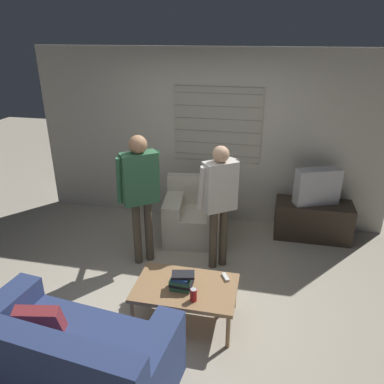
{
  "coord_description": "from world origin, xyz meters",
  "views": [
    {
      "loc": [
        0.91,
        -3.27,
        2.73
      ],
      "look_at": [
        0.06,
        0.66,
        1.0
      ],
      "focal_mm": 35.0,
      "sensor_mm": 36.0,
      "label": 1
    }
  ],
  "objects_px": {
    "book_stack": "(181,281)",
    "soda_can": "(193,295)",
    "armchair_beige": "(195,215)",
    "spare_remote": "(225,277)",
    "coffee_table": "(186,289)",
    "couch_blue": "(67,359)",
    "tv": "(317,186)",
    "person_left_standing": "(140,185)",
    "person_right_standing": "(219,194)"
  },
  "relations": [
    {
      "from": "person_left_standing",
      "to": "book_stack",
      "type": "xyz_separation_m",
      "value": [
        0.74,
        -0.97,
        -0.56
      ]
    },
    {
      "from": "tv",
      "to": "soda_can",
      "type": "distance_m",
      "value": 2.57
    },
    {
      "from": "person_left_standing",
      "to": "soda_can",
      "type": "relative_size",
      "value": 13.16
    },
    {
      "from": "tv",
      "to": "soda_can",
      "type": "relative_size",
      "value": 5.04
    },
    {
      "from": "armchair_beige",
      "to": "spare_remote",
      "type": "bearing_deg",
      "value": 104.89
    },
    {
      "from": "armchair_beige",
      "to": "person_left_standing",
      "type": "distance_m",
      "value": 1.17
    },
    {
      "from": "armchair_beige",
      "to": "soda_can",
      "type": "relative_size",
      "value": 7.43
    },
    {
      "from": "coffee_table",
      "to": "tv",
      "type": "xyz_separation_m",
      "value": [
        1.38,
        2.03,
        0.41
      ]
    },
    {
      "from": "couch_blue",
      "to": "book_stack",
      "type": "xyz_separation_m",
      "value": [
        0.71,
        0.96,
        0.17
      ]
    },
    {
      "from": "soda_can",
      "to": "armchair_beige",
      "type": "bearing_deg",
      "value": 101.18
    },
    {
      "from": "armchair_beige",
      "to": "tv",
      "type": "distance_m",
      "value": 1.73
    },
    {
      "from": "person_right_standing",
      "to": "soda_can",
      "type": "bearing_deg",
      "value": -128.2
    },
    {
      "from": "spare_remote",
      "to": "person_left_standing",
      "type": "bearing_deg",
      "value": 119.77
    },
    {
      "from": "armchair_beige",
      "to": "soda_can",
      "type": "distance_m",
      "value": 1.93
    },
    {
      "from": "coffee_table",
      "to": "spare_remote",
      "type": "bearing_deg",
      "value": 30.14
    },
    {
      "from": "couch_blue",
      "to": "spare_remote",
      "type": "distance_m",
      "value": 1.64
    },
    {
      "from": "person_left_standing",
      "to": "person_right_standing",
      "type": "height_order",
      "value": "person_left_standing"
    },
    {
      "from": "tv",
      "to": "person_left_standing",
      "type": "height_order",
      "value": "person_left_standing"
    },
    {
      "from": "book_stack",
      "to": "spare_remote",
      "type": "bearing_deg",
      "value": 31.28
    },
    {
      "from": "tv",
      "to": "armchair_beige",
      "type": "bearing_deg",
      "value": -10.16
    },
    {
      "from": "person_left_standing",
      "to": "book_stack",
      "type": "bearing_deg",
      "value": -89.96
    },
    {
      "from": "couch_blue",
      "to": "book_stack",
      "type": "relative_size",
      "value": 6.98
    },
    {
      "from": "spare_remote",
      "to": "book_stack",
      "type": "bearing_deg",
      "value": -176.37
    },
    {
      "from": "coffee_table",
      "to": "person_right_standing",
      "type": "bearing_deg",
      "value": 80.95
    },
    {
      "from": "armchair_beige",
      "to": "tv",
      "type": "relative_size",
      "value": 1.47
    },
    {
      "from": "tv",
      "to": "book_stack",
      "type": "relative_size",
      "value": 2.53
    },
    {
      "from": "person_left_standing",
      "to": "soda_can",
      "type": "distance_m",
      "value": 1.55
    },
    {
      "from": "coffee_table",
      "to": "soda_can",
      "type": "bearing_deg",
      "value": -57.56
    },
    {
      "from": "book_stack",
      "to": "spare_remote",
      "type": "distance_m",
      "value": 0.48
    },
    {
      "from": "person_left_standing",
      "to": "person_right_standing",
      "type": "xyz_separation_m",
      "value": [
        0.94,
        0.09,
        -0.07
      ]
    },
    {
      "from": "coffee_table",
      "to": "tv",
      "type": "bearing_deg",
      "value": 55.78
    },
    {
      "from": "soda_can",
      "to": "tv",
      "type": "bearing_deg",
      "value": 60.37
    },
    {
      "from": "person_left_standing",
      "to": "tv",
      "type": "bearing_deg",
      "value": -10.37
    },
    {
      "from": "tv",
      "to": "spare_remote",
      "type": "relative_size",
      "value": 4.75
    },
    {
      "from": "person_right_standing",
      "to": "spare_remote",
      "type": "relative_size",
      "value": 11.71
    },
    {
      "from": "tv",
      "to": "person_left_standing",
      "type": "bearing_deg",
      "value": 5.33
    },
    {
      "from": "couch_blue",
      "to": "armchair_beige",
      "type": "height_order",
      "value": "couch_blue"
    },
    {
      "from": "book_stack",
      "to": "soda_can",
      "type": "bearing_deg",
      "value": -45.49
    },
    {
      "from": "couch_blue",
      "to": "person_left_standing",
      "type": "distance_m",
      "value": 2.07
    },
    {
      "from": "armchair_beige",
      "to": "coffee_table",
      "type": "height_order",
      "value": "armchair_beige"
    },
    {
      "from": "tv",
      "to": "book_stack",
      "type": "xyz_separation_m",
      "value": [
        -1.41,
        -2.06,
        -0.29
      ]
    },
    {
      "from": "coffee_table",
      "to": "book_stack",
      "type": "xyz_separation_m",
      "value": [
        -0.03,
        -0.03,
        0.12
      ]
    },
    {
      "from": "coffee_table",
      "to": "person_left_standing",
      "type": "bearing_deg",
      "value": 129.34
    },
    {
      "from": "armchair_beige",
      "to": "tv",
      "type": "height_order",
      "value": "tv"
    },
    {
      "from": "couch_blue",
      "to": "person_right_standing",
      "type": "xyz_separation_m",
      "value": [
        0.91,
        2.03,
        0.67
      ]
    },
    {
      "from": "coffee_table",
      "to": "book_stack",
      "type": "distance_m",
      "value": 0.13
    },
    {
      "from": "person_right_standing",
      "to": "person_left_standing",
      "type": "bearing_deg",
      "value": 149.65
    },
    {
      "from": "tv",
      "to": "person_right_standing",
      "type": "height_order",
      "value": "person_right_standing"
    },
    {
      "from": "tv",
      "to": "person_right_standing",
      "type": "distance_m",
      "value": 1.58
    },
    {
      "from": "tv",
      "to": "person_left_standing",
      "type": "relative_size",
      "value": 0.38
    }
  ]
}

